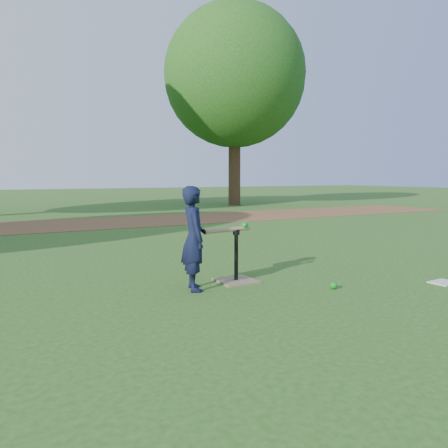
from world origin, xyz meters
name	(u,v)px	position (x,y,z in m)	size (l,w,h in m)	color
ground	(258,286)	(0.00, 0.00, 0.00)	(80.00, 80.00, 0.00)	#285116
dirt_strip	(104,223)	(0.00, 7.50, 0.01)	(24.00, 3.00, 0.01)	brown
child	(194,238)	(-0.71, 0.19, 0.56)	(0.41, 0.27, 1.13)	black
wiffle_ball_ground	(334,285)	(0.65, -0.50, 0.04)	(0.08, 0.08, 0.08)	#0C8617
clipboard	(443,282)	(1.96, -0.90, 0.01)	(0.30, 0.23, 0.01)	silver
batting_tee	(236,272)	(-0.12, 0.29, 0.11)	(0.43, 0.43, 0.61)	#7C6A4F
swing_action	(229,229)	(-0.23, 0.27, 0.63)	(0.63, 0.14, 0.11)	#A2805E
tree_right	(235,77)	(6.50, 12.00, 5.29)	(5.80, 5.80, 8.21)	#382316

